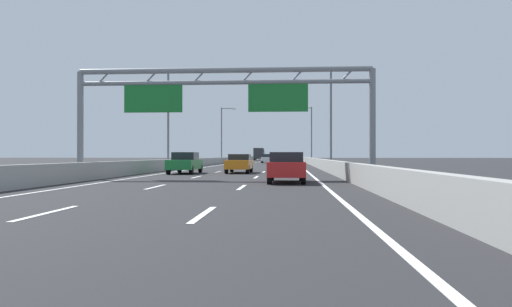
{
  "coord_description": "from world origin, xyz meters",
  "views": [
    {
      "loc": [
        3.69,
        1.86,
        1.33
      ],
      "look_at": [
        -1.48,
        79.68,
        1.58
      ],
      "focal_mm": 33.75,
      "sensor_mm": 36.0,
      "label": 1
    }
  ],
  "objects_px": {
    "streetlamp_left_mid": "(171,112)",
    "streetlamp_right_mid": "(328,111)",
    "green_car": "(185,163)",
    "silver_car": "(288,159)",
    "orange_car": "(239,163)",
    "red_car": "(286,167)",
    "sign_gantry": "(222,94)",
    "box_truck": "(259,154)",
    "blue_car": "(288,158)",
    "white_car": "(267,158)",
    "streetlamp_left_far": "(223,131)",
    "streetlamp_right_far": "(310,131)"
  },
  "relations": [
    {
      "from": "sign_gantry",
      "to": "green_car",
      "type": "distance_m",
      "value": 8.71
    },
    {
      "from": "orange_car",
      "to": "red_car",
      "type": "relative_size",
      "value": 1.06
    },
    {
      "from": "sign_gantry",
      "to": "red_car",
      "type": "distance_m",
      "value": 6.87
    },
    {
      "from": "blue_car",
      "to": "white_car",
      "type": "height_order",
      "value": "white_car"
    },
    {
      "from": "white_car",
      "to": "box_truck",
      "type": "height_order",
      "value": "box_truck"
    },
    {
      "from": "sign_gantry",
      "to": "streetlamp_right_mid",
      "type": "bearing_deg",
      "value": 66.92
    },
    {
      "from": "streetlamp_left_far",
      "to": "box_truck",
      "type": "distance_m",
      "value": 40.35
    },
    {
      "from": "streetlamp_left_far",
      "to": "orange_car",
      "type": "bearing_deg",
      "value": -80.75
    },
    {
      "from": "white_car",
      "to": "blue_car",
      "type": "bearing_deg",
      "value": 73.23
    },
    {
      "from": "silver_car",
      "to": "white_car",
      "type": "bearing_deg",
      "value": -179.27
    },
    {
      "from": "green_car",
      "to": "box_truck",
      "type": "relative_size",
      "value": 0.54
    },
    {
      "from": "silver_car",
      "to": "blue_car",
      "type": "bearing_deg",
      "value": 89.59
    },
    {
      "from": "orange_car",
      "to": "blue_car",
      "type": "height_order",
      "value": "blue_car"
    },
    {
      "from": "orange_car",
      "to": "green_car",
      "type": "height_order",
      "value": "green_car"
    },
    {
      "from": "orange_car",
      "to": "red_car",
      "type": "height_order",
      "value": "red_car"
    },
    {
      "from": "blue_car",
      "to": "box_truck",
      "type": "height_order",
      "value": "box_truck"
    },
    {
      "from": "sign_gantry",
      "to": "streetlamp_left_far",
      "type": "xyz_separation_m",
      "value": [
        -7.36,
        54.64,
        0.55
      ]
    },
    {
      "from": "green_car",
      "to": "silver_car",
      "type": "distance_m",
      "value": 47.75
    },
    {
      "from": "white_car",
      "to": "box_truck",
      "type": "relative_size",
      "value": 0.49
    },
    {
      "from": "blue_car",
      "to": "silver_car",
      "type": "xyz_separation_m",
      "value": [
        -0.09,
        -12.04,
        -0.06
      ]
    },
    {
      "from": "streetlamp_right_mid",
      "to": "red_car",
      "type": "relative_size",
      "value": 2.27
    },
    {
      "from": "sign_gantry",
      "to": "box_truck",
      "type": "distance_m",
      "value": 94.76
    },
    {
      "from": "streetlamp_right_mid",
      "to": "blue_car",
      "type": "distance_m",
      "value": 48.63
    },
    {
      "from": "white_car",
      "to": "box_truck",
      "type": "xyz_separation_m",
      "value": [
        -3.79,
        40.68,
        0.92
      ]
    },
    {
      "from": "red_car",
      "to": "box_truck",
      "type": "xyz_separation_m",
      "value": [
        -7.25,
        98.71,
        0.94
      ]
    },
    {
      "from": "white_car",
      "to": "silver_car",
      "type": "bearing_deg",
      "value": 0.73
    },
    {
      "from": "white_car",
      "to": "streetlamp_right_mid",
      "type": "bearing_deg",
      "value": -78.59
    },
    {
      "from": "streetlamp_right_mid",
      "to": "streetlamp_right_far",
      "type": "bearing_deg",
      "value": 90.0
    },
    {
      "from": "silver_car",
      "to": "box_truck",
      "type": "xyz_separation_m",
      "value": [
        -7.34,
        40.64,
        0.99
      ]
    },
    {
      "from": "streetlamp_right_mid",
      "to": "green_car",
      "type": "bearing_deg",
      "value": -135.55
    },
    {
      "from": "streetlamp_right_far",
      "to": "sign_gantry",
      "type": "bearing_deg",
      "value": -97.89
    },
    {
      "from": "streetlamp_left_mid",
      "to": "streetlamp_right_mid",
      "type": "relative_size",
      "value": 1.0
    },
    {
      "from": "red_car",
      "to": "blue_car",
      "type": "bearing_deg",
      "value": 89.85
    },
    {
      "from": "red_car",
      "to": "streetlamp_right_mid",
      "type": "bearing_deg",
      "value": 80.02
    },
    {
      "from": "streetlamp_left_far",
      "to": "green_car",
      "type": "bearing_deg",
      "value": -85.49
    },
    {
      "from": "streetlamp_right_mid",
      "to": "streetlamp_left_far",
      "type": "relative_size",
      "value": 1.0
    },
    {
      "from": "streetlamp_right_mid",
      "to": "green_car",
      "type": "xyz_separation_m",
      "value": [
        -11.16,
        -10.95,
        -4.62
      ]
    },
    {
      "from": "streetlamp_left_mid",
      "to": "orange_car",
      "type": "relative_size",
      "value": 2.14
    },
    {
      "from": "orange_car",
      "to": "sign_gantry",
      "type": "bearing_deg",
      "value": -91.36
    },
    {
      "from": "orange_car",
      "to": "silver_car",
      "type": "distance_m",
      "value": 45.87
    },
    {
      "from": "streetlamp_left_far",
      "to": "red_car",
      "type": "relative_size",
      "value": 2.27
    },
    {
      "from": "streetlamp_left_mid",
      "to": "white_car",
      "type": "distance_m",
      "value": 37.27
    },
    {
      "from": "streetlamp_right_far",
      "to": "box_truck",
      "type": "xyz_separation_m",
      "value": [
        -11.09,
        39.99,
        -3.7
      ]
    },
    {
      "from": "streetlamp_left_far",
      "to": "blue_car",
      "type": "relative_size",
      "value": 2.21
    },
    {
      "from": "box_truck",
      "to": "orange_car",
      "type": "bearing_deg",
      "value": -87.54
    },
    {
      "from": "orange_car",
      "to": "streetlamp_left_mid",
      "type": "bearing_deg",
      "value": 128.48
    },
    {
      "from": "streetlamp_right_mid",
      "to": "blue_car",
      "type": "height_order",
      "value": "streetlamp_right_mid"
    },
    {
      "from": "sign_gantry",
      "to": "streetlamp_right_far",
      "type": "height_order",
      "value": "streetlamp_right_far"
    },
    {
      "from": "streetlamp_right_far",
      "to": "streetlamp_left_mid",
      "type": "bearing_deg",
      "value": -112.05
    },
    {
      "from": "red_car",
      "to": "sign_gantry",
      "type": "bearing_deg",
      "value": 132.48
    }
  ]
}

